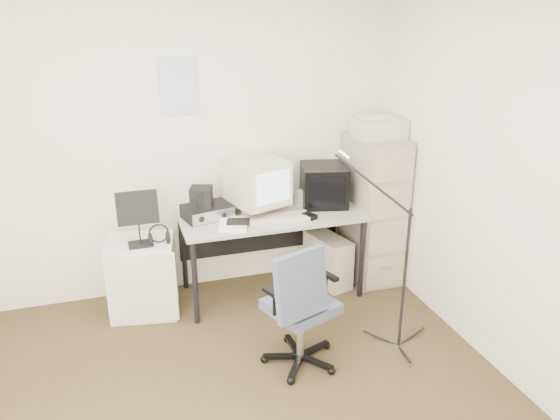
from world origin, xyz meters
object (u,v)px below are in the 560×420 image
object	(u,v)px
desk	(271,253)
side_cart	(143,277)
office_chair	(301,304)
filing_cabinet	(373,209)

from	to	relation	value
desk	side_cart	distance (m)	1.07
desk	office_chair	size ratio (longest dim) A/B	1.61
filing_cabinet	desk	xyz separation A→B (m)	(-0.95, -0.03, -0.29)
desk	side_cart	bearing A→B (deg)	-179.74
filing_cabinet	office_chair	distance (m)	1.50
desk	office_chair	bearing A→B (deg)	-95.48
office_chair	filing_cabinet	bearing A→B (deg)	24.66
desk	side_cart	xyz separation A→B (m)	(-1.07, -0.00, -0.05)
side_cart	desk	bearing A→B (deg)	9.99
filing_cabinet	office_chair	world-z (taller)	filing_cabinet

